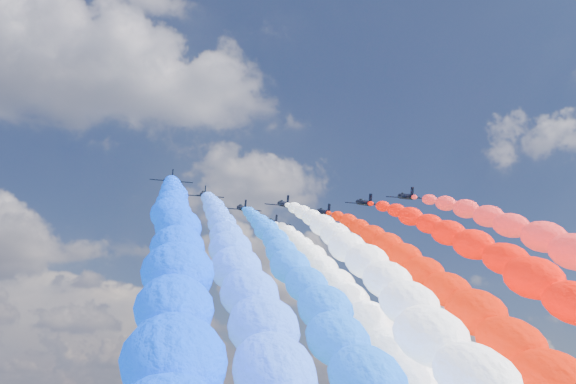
{
  "coord_description": "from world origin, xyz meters",
  "views": [
    {
      "loc": [
        -27.96,
        -135.81,
        60.78
      ],
      "look_at": [
        0.0,
        4.0,
        109.36
      ],
      "focal_mm": 41.63,
      "sensor_mm": 36.0,
      "label": 1
    }
  ],
  "objects": [
    {
      "name": "jet_7",
      "position": [
        25.03,
        -3.86,
        107.36
      ],
      "size": [
        9.09,
        12.09,
        6.31
      ],
      "primitive_type": null,
      "rotation": [
        0.34,
        0.0,
        -0.04
      ],
      "color": "black"
    },
    {
      "name": "trail_5",
      "position": [
        10.08,
        -42.82,
        80.47
      ],
      "size": [
        7.06,
        105.61,
        57.54
      ],
      "primitive_type": null,
      "color": "red"
    },
    {
      "name": "trail_7",
      "position": [
        25.03,
        -57.75,
        80.47
      ],
      "size": [
        7.06,
        105.61,
        57.54
      ],
      "primitive_type": null,
      "color": "red"
    },
    {
      "name": "jet_3",
      "position": [
        -0.45,
        6.87,
        107.36
      ],
      "size": [
        9.15,
        12.14,
        6.31
      ],
      "primitive_type": null,
      "rotation": [
        0.34,
        0.0,
        0.04
      ],
      "color": "black"
    },
    {
      "name": "jet_4",
      "position": [
        -0.29,
        22.05,
        107.36
      ],
      "size": [
        9.15,
        12.13,
        6.31
      ],
      "primitive_type": null,
      "rotation": [
        0.34,
        0.0,
        0.04
      ],
      "color": "black"
    },
    {
      "name": "trail_1",
      "position": [
        -18.91,
        -50.12,
        80.47
      ],
      "size": [
        7.06,
        105.61,
        57.54
      ],
      "primitive_type": null,
      "color": "#2F62F7"
    },
    {
      "name": "trail_3",
      "position": [
        -0.45,
        -47.02,
        80.47
      ],
      "size": [
        7.06,
        105.61,
        57.54
      ],
      "primitive_type": null,
      "color": "white"
    },
    {
      "name": "jet_0",
      "position": [
        -26.25,
        -4.71,
        107.36
      ],
      "size": [
        9.11,
        12.11,
        6.31
      ],
      "primitive_type": null,
      "rotation": [
        0.34,
        0.0,
        0.04
      ],
      "color": "black"
    },
    {
      "name": "trail_6",
      "position": [
        17.29,
        -51.67,
        80.47
      ],
      "size": [
        7.06,
        105.61,
        57.54
      ],
      "primitive_type": null,
      "color": "#F00F05"
    },
    {
      "name": "jet_6",
      "position": [
        17.29,
        2.23,
        107.36
      ],
      "size": [
        9.18,
        12.15,
        6.31
      ],
      "primitive_type": null,
      "rotation": [
        0.34,
        0.0,
        0.05
      ],
      "color": "black"
    },
    {
      "name": "trail_4",
      "position": [
        -0.29,
        -31.85,
        80.47
      ],
      "size": [
        7.06,
        105.61,
        57.54
      ],
      "primitive_type": null,
      "color": "white"
    },
    {
      "name": "jet_5",
      "position": [
        10.08,
        11.07,
        107.36
      ],
      "size": [
        9.28,
        12.23,
        6.31
      ],
      "primitive_type": null,
      "rotation": [
        0.34,
        0.0,
        0.06
      ],
      "color": "black"
    },
    {
      "name": "trail_0",
      "position": [
        -26.25,
        -58.6,
        80.47
      ],
      "size": [
        7.06,
        105.61,
        57.54
      ],
      "primitive_type": null,
      "color": "#043AFA"
    },
    {
      "name": "jet_2",
      "position": [
        -9.36,
        11.86,
        107.36
      ],
      "size": [
        9.34,
        12.26,
        6.31
      ],
      "primitive_type": null,
      "rotation": [
        0.34,
        0.0,
        0.06
      ],
      "color": "black"
    },
    {
      "name": "trail_2",
      "position": [
        -9.36,
        -42.03,
        80.47
      ],
      "size": [
        7.06,
        105.61,
        57.54
      ],
      "primitive_type": null,
      "color": "blue"
    },
    {
      "name": "jet_1",
      "position": [
        -18.91,
        3.78,
        107.36
      ],
      "size": [
        8.7,
        11.8,
        6.31
      ],
      "primitive_type": null,
      "rotation": [
        0.34,
        0.0,
        0.01
      ],
      "color": "black"
    }
  ]
}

